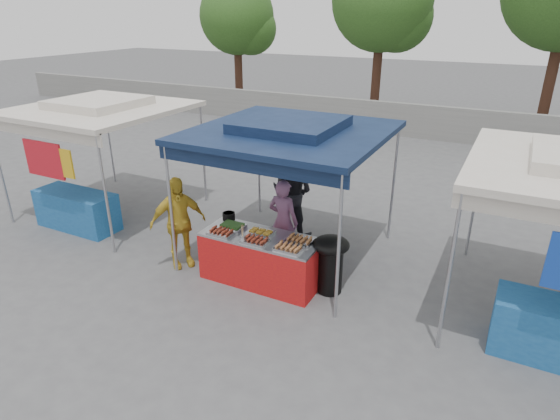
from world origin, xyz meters
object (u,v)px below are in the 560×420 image
at_px(cooking_pot, 229,216).
at_px(helper_man, 292,193).
at_px(vendor_woman, 283,221).
at_px(wok_burner, 330,259).
at_px(customer_person, 178,223).
at_px(vendor_table, 261,259).

distance_m(cooking_pot, helper_man, 1.65).
bearing_deg(helper_man, vendor_woman, 108.85).
xyz_separation_m(wok_burner, customer_person, (-2.71, -0.42, 0.26)).
distance_m(cooking_pot, vendor_woman, 0.98).
height_order(wok_burner, vendor_woman, vendor_woman).
distance_m(wok_burner, customer_person, 2.76).
relative_size(vendor_table, helper_man, 1.10).
bearing_deg(helper_man, vendor_table, 101.14).
xyz_separation_m(vendor_table, wok_burner, (1.15, 0.24, 0.16)).
bearing_deg(customer_person, wok_burner, -43.79).
relative_size(vendor_table, wok_burner, 2.02).
bearing_deg(wok_burner, helper_man, 135.62).
bearing_deg(vendor_woman, helper_man, -69.73).
relative_size(vendor_woman, customer_person, 0.94).
distance_m(vendor_table, wok_burner, 1.19).
distance_m(wok_burner, helper_man, 2.26).
relative_size(wok_burner, vendor_woman, 0.63).
height_order(vendor_table, vendor_woman, vendor_woman).
height_order(wok_burner, customer_person, customer_person).
height_order(vendor_table, cooking_pot, cooking_pot).
relative_size(cooking_pot, vendor_woman, 0.14).
distance_m(vendor_table, helper_man, 1.99).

